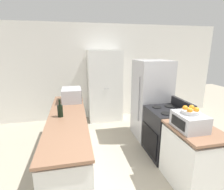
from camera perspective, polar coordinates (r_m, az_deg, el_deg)
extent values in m
cube|color=white|center=(4.96, -3.95, 7.36)|extent=(7.00, 0.06, 2.60)
cube|color=silver|center=(3.16, -13.87, -14.64)|extent=(0.58, 2.50, 0.81)
cube|color=#896047|center=(2.97, -14.42, -6.87)|extent=(0.60, 2.55, 0.04)
cube|color=silver|center=(2.90, 24.57, -18.52)|extent=(0.58, 0.79, 0.81)
cube|color=#896047|center=(2.69, 25.62, -10.23)|extent=(0.60, 0.80, 0.04)
cube|color=white|center=(4.75, -2.34, 2.81)|extent=(0.90, 0.49, 1.91)
sphere|color=#B2B2B7|center=(4.49, -2.27, 2.12)|extent=(0.03, 0.03, 0.03)
sphere|color=#B2B2B7|center=(4.51, -1.27, 2.17)|extent=(0.03, 0.03, 0.03)
cube|color=black|center=(3.46, 17.14, -11.58)|extent=(0.64, 0.71, 0.88)
cube|color=black|center=(3.37, 11.97, -14.07)|extent=(0.02, 0.63, 0.49)
cube|color=black|center=(3.42, 22.06, -2.90)|extent=(0.06, 0.68, 0.16)
cylinder|color=black|center=(3.09, 17.24, -5.76)|extent=(0.17, 0.17, 0.01)
cylinder|color=black|center=(3.37, 14.40, -3.82)|extent=(0.17, 0.17, 0.01)
cylinder|color=black|center=(3.22, 21.23, -5.28)|extent=(0.17, 0.17, 0.01)
cylinder|color=black|center=(3.49, 18.17, -3.46)|extent=(0.17, 0.17, 0.01)
cube|color=#B7B7BC|center=(3.94, 12.63, -1.50)|extent=(0.69, 0.71, 1.71)
cylinder|color=gray|center=(3.61, 8.74, -1.42)|extent=(0.02, 0.02, 0.94)
cube|color=#B2B2B7|center=(3.71, -13.03, 0.04)|extent=(0.39, 0.51, 0.27)
cube|color=black|center=(3.67, -9.96, 0.06)|extent=(0.01, 0.32, 0.19)
cylinder|color=black|center=(2.91, -16.56, -5.04)|extent=(0.09, 0.09, 0.19)
cylinder|color=black|center=(2.87, -16.77, -2.32)|extent=(0.03, 0.03, 0.10)
cube|color=#B2B2B7|center=(2.59, 23.98, -7.90)|extent=(0.34, 0.43, 0.22)
cube|color=black|center=(2.50, 20.72, -8.42)|extent=(0.01, 0.30, 0.13)
cylinder|color=silver|center=(2.56, 24.20, -5.02)|extent=(0.23, 0.23, 0.05)
sphere|color=orange|center=(2.61, 24.54, -3.72)|extent=(0.07, 0.07, 0.07)
sphere|color=orange|center=(2.55, 22.77, -3.92)|extent=(0.07, 0.07, 0.07)
sphere|color=orange|center=(2.48, 24.05, -4.61)|extent=(0.07, 0.07, 0.07)
sphere|color=orange|center=(2.54, 25.83, -4.38)|extent=(0.07, 0.07, 0.07)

